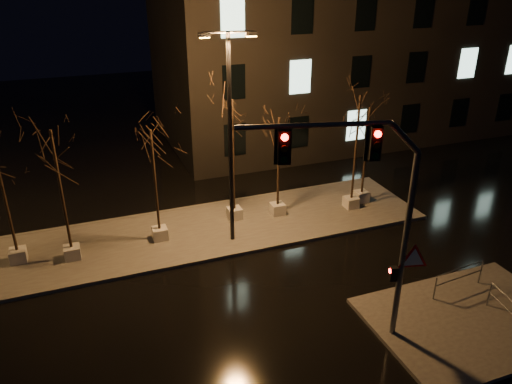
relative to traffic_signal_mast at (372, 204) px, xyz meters
name	(u,v)px	position (x,y,z in m)	size (l,w,h in m)	color
ground	(236,310)	(-3.33, 2.84, -5.02)	(90.00, 90.00, 0.00)	black
median	(195,232)	(-3.33, 8.84, -4.94)	(22.00, 5.00, 0.15)	#46433E
sidewalk_corner	(470,320)	(4.17, -0.66, -4.94)	(7.00, 5.00, 0.15)	#46433E
building	(342,25)	(10.67, 20.84, 2.48)	(25.00, 12.00, 15.00)	black
tree_0	(0,178)	(-10.81, 8.92, -1.09)	(1.80, 1.80, 4.98)	#B0ADA4
tree_1	(56,161)	(-8.71, 8.37, -0.48)	(1.80, 1.80, 5.78)	#B0ADA4
tree_2	(153,156)	(-4.97, 8.67, -0.88)	(1.80, 1.80, 5.26)	#B0ADA4
tree_3	(233,128)	(-1.22, 9.36, -0.31)	(1.80, 1.80, 6.01)	#B0ADA4
tree_4	(279,140)	(0.93, 9.08, -1.05)	(1.80, 1.80, 5.03)	#B0ADA4
tree_5	(358,122)	(4.69, 8.43, -0.38)	(1.80, 1.80, 5.91)	#B0ADA4
tree_6	(368,129)	(5.56, 8.86, -0.97)	(1.80, 1.80, 5.14)	#B0ADA4
traffic_signal_mast	(372,204)	(0.00, 0.00, 0.00)	(5.89, 1.63, 7.41)	#575A5E
streetlight_main	(230,128)	(-1.92, 7.52, 0.32)	(2.25, 0.59, 8.98)	black
guard_rail_a	(459,276)	(4.80, 0.82, -4.20)	(2.37, 0.28, 1.02)	#575A5E
guard_rail_b	(509,308)	(5.05, -1.31, -4.21)	(0.39, 2.11, 1.01)	#575A5E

